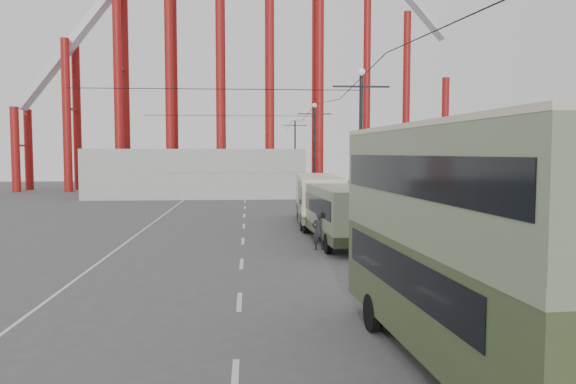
{
  "coord_description": "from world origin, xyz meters",
  "views": [
    {
      "loc": [
        -0.71,
        -13.18,
        4.62
      ],
      "look_at": [
        0.93,
        9.86,
        3.0
      ],
      "focal_mm": 35.0,
      "sensor_mm": 36.0,
      "label": 1
    }
  ],
  "objects": [
    {
      "name": "ground",
      "position": [
        0.0,
        0.0,
        0.0
      ],
      "size": [
        160.0,
        160.0,
        0.0
      ],
      "primitive_type": "plane",
      "color": "#4B4B4D",
      "rests_on": "ground"
    },
    {
      "name": "fairground_shed",
      "position": [
        -6.0,
        47.0,
        2.5
      ],
      "size": [
        22.0,
        10.0,
        5.0
      ],
      "primitive_type": "cube",
      "color": "#A1A19C",
      "rests_on": "ground"
    },
    {
      "name": "double_decker_bus",
      "position": [
        3.77,
        -1.8,
        2.93
      ],
      "size": [
        3.11,
        9.9,
        5.24
      ],
      "rotation": [
        0.0,
        0.0,
        0.07
      ],
      "color": "#384626",
      "rests_on": "ground"
    },
    {
      "name": "lamp_post_far",
      "position": [
        5.6,
        40.0,
        4.68
      ],
      "size": [
        3.2,
        0.44,
        9.32
      ],
      "color": "black",
      "rests_on": "ground"
    },
    {
      "name": "lamp_post_distant",
      "position": [
        5.6,
        62.0,
        4.68
      ],
      "size": [
        3.2,
        0.44,
        9.32
      ],
      "color": "black",
      "rests_on": "ground"
    },
    {
      "name": "roller_coaster",
      "position": [
        -2.49,
        56.89,
        22.92
      ],
      "size": [
        52.95,
        5.0,
        55.48
      ],
      "color": "maroon",
      "rests_on": "ground"
    },
    {
      "name": "lamp_post_mid",
      "position": [
        5.6,
        18.0,
        4.68
      ],
      "size": [
        3.2,
        0.44,
        9.32
      ],
      "color": "black",
      "rests_on": "ground"
    },
    {
      "name": "road_markings",
      "position": [
        -0.86,
        19.7,
        0.01
      ],
      "size": [
        12.52,
        120.0,
        0.01
      ],
      "color": "silver",
      "rests_on": "ground"
    },
    {
      "name": "single_decker_green",
      "position": [
        3.79,
        15.58,
        1.65
      ],
      "size": [
        2.99,
        10.48,
        2.93
      ],
      "rotation": [
        0.0,
        0.0,
        0.06
      ],
      "color": "slate",
      "rests_on": "ground"
    },
    {
      "name": "single_decker_cream",
      "position": [
        3.81,
        22.69,
        1.77
      ],
      "size": [
        3.09,
        10.21,
        3.14
      ],
      "rotation": [
        0.0,
        0.0,
        -0.05
      ],
      "color": "beige",
      "rests_on": "ground"
    },
    {
      "name": "pedestrian",
      "position": [
        2.64,
        13.14,
        0.9
      ],
      "size": [
        0.7,
        0.5,
        1.81
      ],
      "primitive_type": "imported",
      "rotation": [
        0.0,
        0.0,
        3.24
      ],
      "color": "black",
      "rests_on": "ground"
    }
  ]
}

